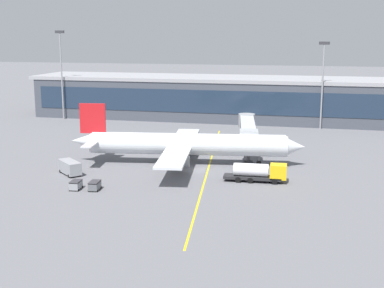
{
  "coord_description": "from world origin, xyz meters",
  "views": [
    {
      "loc": [
        21.76,
        -94.58,
        25.06
      ],
      "look_at": [
        -1.35,
        2.1,
        4.5
      ],
      "focal_mm": 49.67,
      "sensor_mm": 36.0,
      "label": 1
    }
  ],
  "objects_px": {
    "fuel_tanker": "(259,172)",
    "lavatory_truck": "(69,167)",
    "main_airliner": "(186,144)",
    "baggage_cart_0": "(76,185)",
    "baggage_cart_1": "(95,185)"
  },
  "relations": [
    {
      "from": "fuel_tanker",
      "to": "baggage_cart_1",
      "type": "bearing_deg",
      "value": -156.33
    },
    {
      "from": "fuel_tanker",
      "to": "baggage_cart_1",
      "type": "height_order",
      "value": "fuel_tanker"
    },
    {
      "from": "fuel_tanker",
      "to": "lavatory_truck",
      "type": "bearing_deg",
      "value": -175.12
    },
    {
      "from": "main_airliner",
      "to": "lavatory_truck",
      "type": "bearing_deg",
      "value": -146.34
    },
    {
      "from": "main_airliner",
      "to": "lavatory_truck",
      "type": "xyz_separation_m",
      "value": [
        -18.84,
        -12.54,
        -2.6
      ]
    },
    {
      "from": "baggage_cart_1",
      "to": "lavatory_truck",
      "type": "bearing_deg",
      "value": 135.74
    },
    {
      "from": "fuel_tanker",
      "to": "lavatory_truck",
      "type": "distance_m",
      "value": 34.41
    },
    {
      "from": "fuel_tanker",
      "to": "lavatory_truck",
      "type": "height_order",
      "value": "fuel_tanker"
    },
    {
      "from": "fuel_tanker",
      "to": "lavatory_truck",
      "type": "xyz_separation_m",
      "value": [
        -34.28,
        -2.93,
        -0.32
      ]
    },
    {
      "from": "lavatory_truck",
      "to": "fuel_tanker",
      "type": "bearing_deg",
      "value": 4.88
    },
    {
      "from": "lavatory_truck",
      "to": "baggage_cart_0",
      "type": "relative_size",
      "value": 2.09
    },
    {
      "from": "fuel_tanker",
      "to": "main_airliner",
      "type": "bearing_deg",
      "value": 148.1
    },
    {
      "from": "main_airliner",
      "to": "lavatory_truck",
      "type": "distance_m",
      "value": 22.78
    },
    {
      "from": "fuel_tanker",
      "to": "baggage_cart_0",
      "type": "xyz_separation_m",
      "value": [
        -28.9,
        -11.62,
        -0.96
      ]
    },
    {
      "from": "lavatory_truck",
      "to": "baggage_cart_0",
      "type": "bearing_deg",
      "value": -58.21
    }
  ]
}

